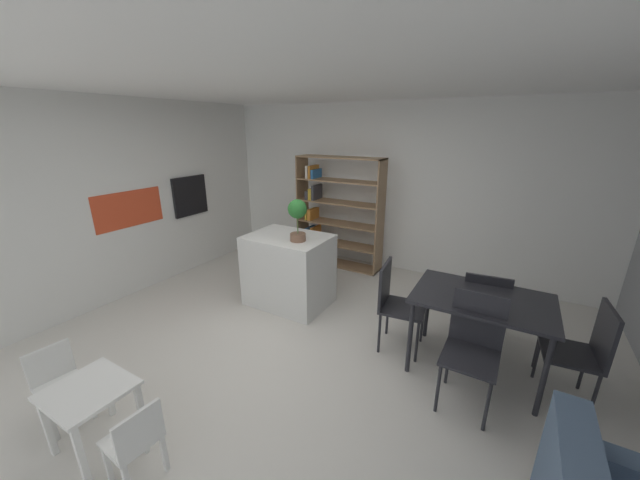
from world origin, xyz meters
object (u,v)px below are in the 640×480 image
(potted_plant_on_island, at_px, (297,215))
(child_chair_left, at_px, (58,381))
(dining_table, at_px, (481,305))
(open_bookshelf, at_px, (333,211))
(dining_chair_window_side, at_px, (586,347))
(kitchen_island, at_px, (289,270))
(dining_chair_near, at_px, (474,341))
(dining_chair_far, at_px, (484,302))
(child_chair_right, at_px, (136,440))
(built_in_oven, at_px, (190,196))
(dining_chair_island_side, at_px, (394,299))
(child_table, at_px, (90,400))

(potted_plant_on_island, height_order, child_chair_left, potted_plant_on_island)
(dining_table, bearing_deg, open_bookshelf, 144.70)
(dining_chair_window_side, bearing_deg, kitchen_island, -99.26)
(dining_chair_near, bearing_deg, dining_chair_far, 90.62)
(potted_plant_on_island, relative_size, child_chair_right, 0.84)
(child_chair_left, bearing_deg, dining_table, -44.19)
(built_in_oven, relative_size, dining_chair_near, 0.64)
(dining_chair_near, bearing_deg, built_in_oven, 169.67)
(kitchen_island, distance_m, dining_chair_island_side, 1.52)
(potted_plant_on_island, distance_m, dining_chair_window_side, 3.01)
(potted_plant_on_island, relative_size, child_chair_left, 0.81)
(dining_chair_near, bearing_deg, child_chair_left, -145.03)
(built_in_oven, xyz_separation_m, child_chair_right, (2.63, -2.76, -0.87))
(dining_table, relative_size, dining_chair_far, 1.37)
(child_chair_right, bearing_deg, potted_plant_on_island, -167.86)
(dining_chair_near, xyz_separation_m, dining_chair_window_side, (0.81, 0.43, -0.03))
(potted_plant_on_island, distance_m, open_bookshelf, 1.69)
(child_table, relative_size, child_chair_left, 0.84)
(dining_table, height_order, dining_chair_island_side, dining_chair_island_side)
(built_in_oven, bearing_deg, kitchen_island, -6.78)
(child_table, xyz_separation_m, child_chair_right, (0.51, -0.00, -0.08))
(child_table, xyz_separation_m, dining_chair_window_side, (3.08, 2.30, 0.12))
(dining_chair_window_side, bearing_deg, dining_chair_far, -122.99)
(dining_chair_island_side, distance_m, dining_chair_near, 0.91)
(child_chair_left, bearing_deg, child_chair_right, -84.18)
(child_chair_left, distance_m, dining_chair_near, 3.36)
(built_in_oven, bearing_deg, potted_plant_on_island, -8.28)
(open_bookshelf, height_order, child_chair_left, open_bookshelf)
(child_table, bearing_deg, dining_chair_island_side, 57.54)
(dining_chair_window_side, bearing_deg, dining_table, -94.73)
(potted_plant_on_island, relative_size, open_bookshelf, 0.28)
(open_bookshelf, bearing_deg, dining_chair_window_side, -27.93)
(dining_chair_near, bearing_deg, potted_plant_on_island, 166.35)
(built_in_oven, distance_m, dining_chair_window_side, 5.26)
(kitchen_island, bearing_deg, child_table, -88.85)
(potted_plant_on_island, bearing_deg, child_chair_right, -81.85)
(child_table, bearing_deg, dining_chair_near, 39.57)
(child_chair_right, bearing_deg, kitchen_island, -163.43)
(dining_chair_far, bearing_deg, built_in_oven, -6.00)
(kitchen_island, height_order, potted_plant_on_island, potted_plant_on_island)
(child_table, bearing_deg, dining_chair_far, 50.11)
(child_chair_right, height_order, dining_chair_far, dining_chair_far)
(potted_plant_on_island, bearing_deg, built_in_oven, 171.72)
(dining_table, bearing_deg, child_chair_right, -127.38)
(kitchen_island, xyz_separation_m, dining_chair_window_side, (3.13, -0.21, 0.07))
(kitchen_island, xyz_separation_m, child_table, (0.05, -2.52, -0.05))
(dining_chair_near, bearing_deg, dining_chair_island_side, 154.64)
(kitchen_island, xyz_separation_m, child_chair_left, (-0.46, -2.51, -0.11))
(kitchen_island, xyz_separation_m, dining_chair_far, (2.33, 0.21, 0.06))
(dining_table, distance_m, dining_chair_island_side, 0.83)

